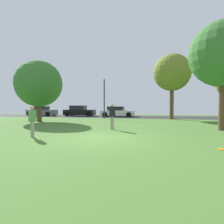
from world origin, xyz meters
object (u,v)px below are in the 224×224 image
object	(u,v)px
person_thrower	(112,115)
oak_tree_center	(172,73)
parked_car_grey	(42,111)
parked_car_black	(79,111)
birch_tree_lone	(39,84)
parked_car_white	(117,112)
oak_tree_left	(223,54)
street_lamp_post	(104,99)
person_catcher	(32,120)
frisbee_disc	(222,149)

from	to	relation	value
person_thrower	oak_tree_center	bearing A→B (deg)	-162.73
parked_car_grey	parked_car_black	xyz separation A→B (m)	(5.46, 0.54, 0.04)
birch_tree_lone	parked_car_grey	distance (m)	9.97
parked_car_black	parked_car_white	distance (m)	5.49
birch_tree_lone	parked_car_black	xyz separation A→B (m)	(0.74, 8.81, -2.92)
oak_tree_left	street_lamp_post	world-z (taller)	oak_tree_left
birch_tree_lone	parked_car_white	bearing A→B (deg)	53.82
oak_tree_left	street_lamp_post	bearing A→B (deg)	139.42
oak_tree_center	birch_tree_lone	bearing A→B (deg)	-157.66
parked_car_grey	street_lamp_post	size ratio (longest dim) A/B	0.89
birch_tree_lone	person_catcher	world-z (taller)	birch_tree_lone
oak_tree_center	frisbee_disc	size ratio (longest dim) A/B	26.53
oak_tree_left	person_catcher	size ratio (longest dim) A/B	4.32
oak_tree_left	parked_car_grey	world-z (taller)	oak_tree_left
parked_car_white	oak_tree_left	bearing A→B (deg)	-54.46
frisbee_disc	oak_tree_center	bearing A→B (deg)	89.98
frisbee_disc	parked_car_white	size ratio (longest dim) A/B	0.06
birch_tree_lone	oak_tree_center	world-z (taller)	oak_tree_center
person_catcher	parked_car_grey	distance (m)	18.63
oak_tree_left	frisbee_disc	distance (m)	7.54
parked_car_white	oak_tree_center	bearing A→B (deg)	-26.26
parked_car_white	street_lamp_post	bearing A→B (deg)	-103.36
frisbee_disc	street_lamp_post	world-z (taller)	street_lamp_post
parked_car_white	street_lamp_post	size ratio (longest dim) A/B	0.99
parked_car_black	oak_tree_center	bearing A→B (deg)	-16.37
parked_car_white	birch_tree_lone	bearing A→B (deg)	-126.18
person_thrower	parked_car_black	world-z (taller)	person_thrower
person_thrower	parked_car_white	size ratio (longest dim) A/B	0.38
person_thrower	parked_car_grey	distance (m)	17.90
oak_tree_left	parked_car_grey	xyz separation A→B (m)	(-19.48, 11.71, -4.13)
parked_car_black	street_lamp_post	size ratio (longest dim) A/B	0.96
person_catcher	parked_car_white	distance (m)	16.51
oak_tree_center	street_lamp_post	distance (m)	8.05
person_catcher	oak_tree_center	bearing A→B (deg)	11.92
birch_tree_lone	person_catcher	distance (m)	9.51
oak_tree_center	parked_car_white	world-z (taller)	oak_tree_center
oak_tree_center	person_catcher	bearing A→B (deg)	-122.15
parked_car_grey	street_lamp_post	xyz separation A→B (m)	(10.03, -3.61, 1.62)
birch_tree_lone	street_lamp_post	distance (m)	7.18
person_thrower	frisbee_disc	xyz separation A→B (m)	(4.88, -4.56, -0.93)
parked_car_grey	parked_car_white	distance (m)	10.94
oak_tree_center	frisbee_disc	world-z (taller)	oak_tree_center
oak_tree_center	parked_car_black	bearing A→B (deg)	163.63
frisbee_disc	parked_car_grey	size ratio (longest dim) A/B	0.07
person_catcher	parked_car_black	xyz separation A→B (m)	(-3.78, 16.72, -0.20)
oak_tree_center	parked_car_grey	size ratio (longest dim) A/B	1.79
person_catcher	parked_car_white	bearing A→B (deg)	38.16
birch_tree_lone	frisbee_disc	xyz separation A→B (m)	(12.80, -8.96, -3.57)
person_catcher	parked_car_white	xyz separation A→B (m)	(1.70, 16.42, -0.24)
person_catcher	parked_car_grey	size ratio (longest dim) A/B	0.39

